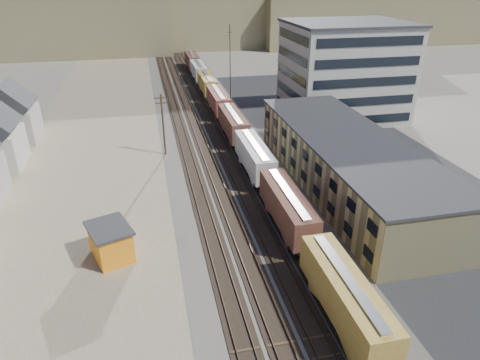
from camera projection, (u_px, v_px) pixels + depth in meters
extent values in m
plane|color=#6B6356|center=(305.00, 341.00, 34.71)|extent=(300.00, 300.00, 0.00)
cube|color=#4C4742|center=(210.00, 134.00, 78.50)|extent=(18.00, 200.00, 0.06)
cube|color=#7B7155|center=(91.00, 165.00, 65.83)|extent=(24.00, 180.00, 0.03)
cube|color=#232326|center=(357.00, 155.00, 69.66)|extent=(26.00, 120.00, 0.04)
cube|color=black|center=(182.00, 136.00, 77.49)|extent=(2.60, 200.00, 0.08)
cube|color=#38281E|center=(178.00, 135.00, 77.29)|extent=(0.08, 200.00, 0.16)
cube|color=#38281E|center=(186.00, 135.00, 77.57)|extent=(0.08, 200.00, 0.16)
cube|color=black|center=(199.00, 134.00, 78.07)|extent=(2.60, 200.00, 0.08)
cube|color=#38281E|center=(195.00, 134.00, 77.88)|extent=(0.08, 200.00, 0.16)
cube|color=#38281E|center=(203.00, 133.00, 78.16)|extent=(0.08, 200.00, 0.16)
cube|color=black|center=(215.00, 133.00, 78.66)|extent=(2.60, 200.00, 0.08)
cube|color=#38281E|center=(211.00, 133.00, 78.47)|extent=(0.08, 200.00, 0.16)
cube|color=#38281E|center=(219.00, 132.00, 78.75)|extent=(0.08, 200.00, 0.16)
cube|color=black|center=(230.00, 132.00, 79.21)|extent=(2.60, 200.00, 0.08)
cube|color=#38281E|center=(226.00, 132.00, 79.02)|extent=(0.08, 200.00, 0.16)
cube|color=#38281E|center=(234.00, 131.00, 79.30)|extent=(0.08, 200.00, 0.16)
cube|color=black|center=(320.00, 277.00, 40.72)|extent=(2.20, 2.20, 0.90)
cube|color=#AE762E|center=(345.00, 295.00, 35.32)|extent=(3.00, 13.34, 3.40)
cube|color=#B7B7B2|center=(348.00, 278.00, 34.54)|extent=(0.90, 12.32, 0.16)
cube|color=black|center=(301.00, 247.00, 45.14)|extent=(2.20, 2.20, 0.90)
cube|color=black|center=(274.00, 202.00, 54.03)|extent=(2.20, 2.20, 0.90)
cube|color=#4D2821|center=(287.00, 206.00, 48.64)|extent=(3.00, 13.34, 3.40)
cube|color=#B7B7B2|center=(288.00, 192.00, 47.86)|extent=(0.90, 12.33, 0.16)
cube|color=black|center=(263.00, 184.00, 58.46)|extent=(2.20, 2.20, 0.90)
cube|color=black|center=(246.00, 156.00, 67.35)|extent=(2.20, 2.20, 0.90)
cube|color=beige|center=(254.00, 156.00, 61.96)|extent=(3.00, 13.34, 3.40)
cube|color=#B7B7B2|center=(255.00, 144.00, 61.17)|extent=(0.90, 12.33, 0.16)
cube|color=black|center=(239.00, 144.00, 71.77)|extent=(2.20, 2.20, 0.90)
cube|color=black|center=(228.00, 125.00, 80.67)|extent=(2.20, 2.20, 0.90)
cube|color=#4D2821|center=(233.00, 123.00, 75.27)|extent=(3.00, 13.34, 3.40)
cube|color=#B7B7B2|center=(233.00, 113.00, 74.49)|extent=(0.90, 12.33, 0.16)
cube|color=black|center=(223.00, 117.00, 85.09)|extent=(2.20, 2.20, 0.90)
cube|color=black|center=(214.00, 103.00, 93.98)|extent=(2.20, 2.20, 0.90)
cube|color=brown|center=(218.00, 100.00, 88.59)|extent=(3.00, 13.34, 3.40)
cube|color=#B7B7B2|center=(218.00, 91.00, 87.80)|extent=(0.90, 12.33, 0.16)
cube|color=black|center=(211.00, 97.00, 98.41)|extent=(2.20, 2.20, 0.90)
cube|color=black|center=(204.00, 87.00, 107.30)|extent=(2.20, 2.20, 0.90)
cube|color=#AE762E|center=(207.00, 83.00, 101.90)|extent=(3.00, 13.34, 3.40)
cube|color=#B7B7B2|center=(207.00, 76.00, 101.12)|extent=(0.90, 12.32, 0.16)
cube|color=black|center=(202.00, 82.00, 111.72)|extent=(2.20, 2.20, 0.90)
cube|color=black|center=(197.00, 74.00, 120.61)|extent=(2.20, 2.20, 0.90)
cube|color=beige|center=(199.00, 70.00, 115.22)|extent=(3.00, 13.34, 3.40)
cube|color=#B7B7B2|center=(198.00, 63.00, 114.44)|extent=(0.90, 12.32, 0.16)
cube|color=black|center=(194.00, 70.00, 125.04)|extent=(2.20, 2.20, 0.90)
cube|color=black|center=(190.00, 64.00, 133.93)|extent=(2.20, 2.20, 0.90)
cube|color=#4D2821|center=(192.00, 60.00, 128.54)|extent=(3.00, 13.34, 3.40)
cube|color=#B7B7B2|center=(192.00, 54.00, 127.75)|extent=(0.90, 12.32, 0.16)
cube|color=tan|center=(347.00, 163.00, 58.00)|extent=(12.00, 40.00, 7.00)
cube|color=#2D2D30|center=(349.00, 138.00, 56.41)|extent=(12.40, 40.40, 0.30)
cube|color=black|center=(304.00, 176.00, 57.39)|extent=(0.12, 36.00, 1.20)
cube|color=black|center=(305.00, 155.00, 56.07)|extent=(0.12, 36.00, 1.20)
cube|color=#9E998E|center=(344.00, 72.00, 84.40)|extent=(22.00, 18.00, 18.00)
cube|color=#2D2D30|center=(350.00, 23.00, 80.35)|extent=(22.60, 18.60, 0.50)
cube|color=black|center=(291.00, 75.00, 82.24)|extent=(0.12, 16.00, 16.00)
cube|color=black|center=(366.00, 82.00, 76.47)|extent=(20.00, 0.12, 16.00)
cylinder|color=#382619|center=(163.00, 125.00, 67.63)|extent=(0.32, 0.32, 10.00)
cube|color=#382619|center=(161.00, 98.00, 65.70)|extent=(2.20, 0.14, 0.14)
cube|color=#382619|center=(161.00, 103.00, 66.05)|extent=(1.90, 0.14, 0.14)
cylinder|color=black|center=(165.00, 97.00, 65.75)|extent=(0.08, 0.08, 0.22)
cylinder|color=black|center=(230.00, 72.00, 84.48)|extent=(0.16, 0.16, 18.00)
cube|color=black|center=(230.00, 32.00, 81.17)|extent=(1.20, 0.08, 0.08)
cube|color=#9E998E|center=(13.00, 124.00, 75.02)|extent=(8.00, 8.00, 5.50)
cube|color=#2D2D30|center=(8.00, 104.00, 73.42)|extent=(8.15, 8.16, 8.15)
cube|color=brown|center=(215.00, 6.00, 172.62)|extent=(140.00, 45.00, 28.00)
cube|color=brown|center=(383.00, 18.00, 179.76)|extent=(110.00, 38.00, 18.00)
cube|color=orange|center=(111.00, 243.00, 44.09)|extent=(4.81, 5.49, 3.44)
cube|color=#2D2D30|center=(109.00, 228.00, 43.28)|extent=(5.39, 6.08, 0.29)
cube|color=black|center=(128.00, 237.00, 44.90)|extent=(0.50, 1.12, 1.15)
imported|color=white|center=(477.00, 234.00, 47.55)|extent=(2.17, 4.47, 1.41)
imported|color=#A6A7AD|center=(480.00, 235.00, 47.13)|extent=(5.66, 2.78, 1.58)
imported|color=navy|center=(322.00, 121.00, 82.97)|extent=(5.55, 4.93, 1.43)
imported|color=silver|center=(333.00, 107.00, 91.21)|extent=(2.07, 4.99, 1.69)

